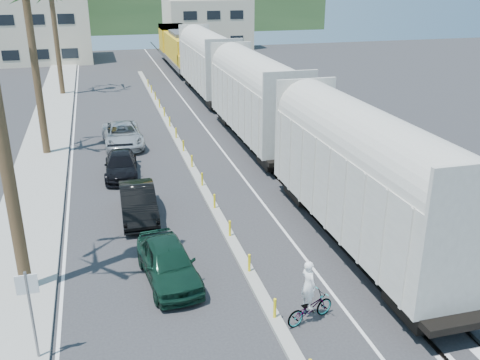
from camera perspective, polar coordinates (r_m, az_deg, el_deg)
name	(u,v)px	position (r m, az deg, el deg)	size (l,w,h in m)	color
sidewalk	(47,140)	(38.50, -19.91, 4.03)	(3.00, 90.00, 0.15)	gray
rails	(230,117)	(42.40, -1.12, 6.76)	(1.56, 100.00, 0.06)	black
median	(184,152)	(33.87, -6.03, 2.97)	(0.45, 60.00, 0.85)	gray
lane_markings	(142,134)	(38.45, -10.44, 4.83)	(9.42, 90.00, 0.01)	silver
freight_train	(233,83)	(40.58, -0.71, 10.27)	(3.00, 60.94, 5.85)	#B1AEA3
street_sign	(30,304)	(16.52, -21.50, -12.18)	(0.60, 0.08, 3.00)	slate
buildings	(79,19)	(83.74, -16.79, 16.13)	(38.00, 27.00, 10.00)	beige
car_lead	(168,262)	(19.98, -7.66, -8.67)	(2.23, 4.59, 1.51)	#0F2E21
car_second	(138,202)	(25.15, -10.81, -2.35)	(1.64, 4.54, 1.49)	black
car_third	(121,165)	(30.50, -12.58, 1.55)	(2.01, 4.43, 1.26)	black
car_rear	(123,135)	(35.92, -12.42, 4.73)	(2.61, 5.34, 1.46)	#B6B9BB
cyclist	(310,303)	(17.88, 7.43, -12.84)	(1.72, 2.21, 2.22)	#9EA0A5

